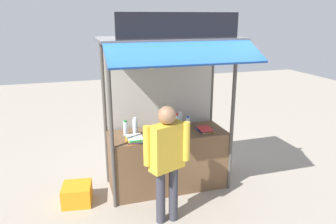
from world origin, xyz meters
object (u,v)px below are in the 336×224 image
water_bottle_rear_center (135,127)px  water_bottle_front_left (177,122)px  water_bottle_far_right (180,120)px  vendor_person (167,155)px  water_bottle_right (188,124)px  magazine_stack_back_left (205,130)px  magazine_stack_mid_left (135,139)px  plastic_crate (77,194)px  banana_bunch_inner_left (221,60)px  water_bottle_mid_right (126,128)px  magazine_stack_center (167,138)px  banana_bunch_leftmost (152,64)px  water_bottle_back_right (163,119)px

water_bottle_rear_center → water_bottle_front_left: size_ratio=1.03×
water_bottle_far_right → vendor_person: bearing=-116.9°
water_bottle_right → water_bottle_front_left: bearing=156.2°
water_bottle_right → magazine_stack_back_left: size_ratio=0.72×
water_bottle_right → water_bottle_rear_center: 0.88m
magazine_stack_mid_left → plastic_crate: bearing=171.7°
water_bottle_rear_center → water_bottle_right: bearing=-1.2°
banana_bunch_inner_left → water_bottle_mid_right: bearing=157.3°
water_bottle_front_left → water_bottle_right: bearing=-23.8°
water_bottle_far_right → magazine_stack_center: water_bottle_far_right is taller
magazine_stack_mid_left → banana_bunch_leftmost: bearing=-48.9°
water_bottle_far_right → water_bottle_front_left: bearing=-131.7°
magazine_stack_back_left → magazine_stack_mid_left: (-1.20, -0.13, 0.02)m
water_bottle_right → water_bottle_front_left: 0.19m
water_bottle_far_right → magazine_stack_mid_left: 0.99m
water_bottle_far_right → banana_bunch_inner_left: bearing=-62.4°
magazine_stack_back_left → plastic_crate: size_ratio=0.75×
magazine_stack_back_left → plastic_crate: magazine_stack_back_left is taller
water_bottle_rear_center → water_bottle_mid_right: bearing=169.2°
banana_bunch_inner_left → banana_bunch_leftmost: same height
plastic_crate → water_bottle_front_left: bearing=7.0°
magazine_stack_center → water_bottle_front_left: bearing=53.5°
magazine_stack_mid_left → banana_bunch_leftmost: banana_bunch_leftmost is taller
water_bottle_back_right → vendor_person: vendor_person is taller
vendor_person → plastic_crate: vendor_person is taller
water_bottle_right → water_bottle_back_right: bearing=147.1°
water_bottle_rear_center → banana_bunch_inner_left: 1.68m
water_bottle_far_right → water_bottle_front_left: water_bottle_front_left is taller
vendor_person → magazine_stack_back_left: bearing=20.9°
magazine_stack_back_left → banana_bunch_inner_left: 1.25m
water_bottle_back_right → plastic_crate: 1.81m
water_bottle_back_right → magazine_stack_mid_left: 0.78m
water_bottle_back_right → water_bottle_rear_center: size_ratio=1.10×
water_bottle_front_left → vendor_person: 1.15m
banana_bunch_inner_left → magazine_stack_center: bearing=166.4°
banana_bunch_leftmost → plastic_crate: banana_bunch_leftmost is taller
magazine_stack_mid_left → water_bottle_rear_center: bearing=76.7°
magazine_stack_mid_left → plastic_crate: (-0.90, 0.13, -0.85)m
magazine_stack_back_left → plastic_crate: 2.26m
banana_bunch_leftmost → water_bottle_far_right: bearing=46.4°
water_bottle_rear_center → water_bottle_mid_right: (-0.15, 0.03, -0.02)m
water_bottle_front_left → magazine_stack_mid_left: water_bottle_front_left is taller
water_bottle_right → plastic_crate: water_bottle_right is taller
water_bottle_rear_center → banana_bunch_inner_left: bearing=-24.1°
water_bottle_right → banana_bunch_leftmost: banana_bunch_leftmost is taller
banana_bunch_inner_left → vendor_person: banana_bunch_inner_left is taller
magazine_stack_back_left → plastic_crate: bearing=179.9°
water_bottle_rear_center → magazine_stack_back_left: 1.15m
water_bottle_back_right → water_bottle_right: (0.35, -0.23, -0.04)m
water_bottle_right → magazine_stack_center: 0.57m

